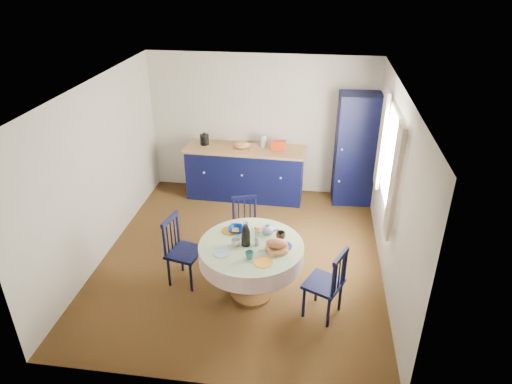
# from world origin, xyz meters

# --- Properties ---
(floor) EXTENTS (4.50, 4.50, 0.00)m
(floor) POSITION_xyz_m (0.00, 0.00, 0.00)
(floor) COLOR black
(floor) RESTS_ON ground
(ceiling) EXTENTS (4.50, 4.50, 0.00)m
(ceiling) POSITION_xyz_m (0.00, 0.00, 2.50)
(ceiling) COLOR white
(ceiling) RESTS_ON wall_back
(wall_back) EXTENTS (4.00, 0.02, 2.50)m
(wall_back) POSITION_xyz_m (0.00, 2.25, 1.25)
(wall_back) COLOR beige
(wall_back) RESTS_ON floor
(wall_left) EXTENTS (0.02, 4.50, 2.50)m
(wall_left) POSITION_xyz_m (-2.00, 0.00, 1.25)
(wall_left) COLOR beige
(wall_left) RESTS_ON floor
(wall_right) EXTENTS (0.02, 4.50, 2.50)m
(wall_right) POSITION_xyz_m (2.00, 0.00, 1.25)
(wall_right) COLOR beige
(wall_right) RESTS_ON floor
(window) EXTENTS (0.10, 1.74, 1.45)m
(window) POSITION_xyz_m (1.95, 0.30, 1.52)
(window) COLOR white
(window) RESTS_ON wall_right
(kitchen_counter) EXTENTS (2.12, 0.70, 1.18)m
(kitchen_counter) POSITION_xyz_m (-0.25, 1.90, 0.48)
(kitchen_counter) COLOR black
(kitchen_counter) RESTS_ON floor
(pantry_cabinet) EXTENTS (0.71, 0.53, 1.95)m
(pantry_cabinet) POSITION_xyz_m (1.66, 2.00, 0.98)
(pantry_cabinet) COLOR black
(pantry_cabinet) RESTS_ON floor
(dining_table) EXTENTS (1.30, 1.30, 1.07)m
(dining_table) POSITION_xyz_m (0.27, -0.81, 0.66)
(dining_table) COLOR brown
(dining_table) RESTS_ON floor
(chair_left) EXTENTS (0.49, 0.51, 0.96)m
(chair_left) POSITION_xyz_m (-0.69, -0.62, 0.48)
(chair_left) COLOR black
(chair_left) RESTS_ON floor
(chair_far) EXTENTS (0.49, 0.48, 0.88)m
(chair_far) POSITION_xyz_m (0.05, 0.13, 0.45)
(chair_far) COLOR black
(chair_far) RESTS_ON floor
(chair_right) EXTENTS (0.55, 0.56, 0.95)m
(chair_right) POSITION_xyz_m (1.21, -1.05, 0.48)
(chair_right) COLOR black
(chair_right) RESTS_ON floor
(mug_a) EXTENTS (0.11, 0.11, 0.09)m
(mug_a) POSITION_xyz_m (0.08, -0.85, 0.83)
(mug_a) COLOR silver
(mug_a) RESTS_ON dining_table
(mug_b) EXTENTS (0.10, 0.10, 0.09)m
(mug_b) POSITION_xyz_m (0.29, -1.09, 0.83)
(mug_b) COLOR #2A766F
(mug_b) RESTS_ON dining_table
(mug_c) EXTENTS (0.12, 0.12, 0.10)m
(mug_c) POSITION_xyz_m (0.61, -0.63, 0.83)
(mug_c) COLOR black
(mug_c) RESTS_ON dining_table
(mug_d) EXTENTS (0.10, 0.10, 0.09)m
(mug_d) POSITION_xyz_m (0.14, -0.47, 0.83)
(mug_d) COLOR silver
(mug_d) RESTS_ON dining_table
(cobalt_bowl) EXTENTS (0.22, 0.22, 0.05)m
(cobalt_bowl) POSITION_xyz_m (0.04, -0.53, 0.81)
(cobalt_bowl) COLOR navy
(cobalt_bowl) RESTS_ON dining_table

